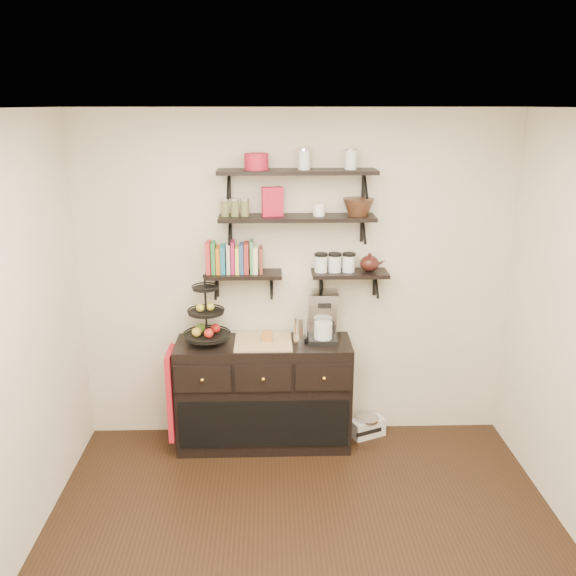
% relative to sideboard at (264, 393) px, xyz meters
% --- Properties ---
extents(floor, '(3.50, 3.50, 0.00)m').
position_rel_sideboard_xyz_m(floor, '(0.27, -1.51, -0.45)').
color(floor, black).
rests_on(floor, ground).
extents(ceiling, '(3.50, 3.50, 0.02)m').
position_rel_sideboard_xyz_m(ceiling, '(0.27, -1.51, 2.25)').
color(ceiling, white).
rests_on(ceiling, back_wall).
extents(back_wall, '(3.50, 0.02, 2.70)m').
position_rel_sideboard_xyz_m(back_wall, '(0.27, 0.24, 0.90)').
color(back_wall, white).
rests_on(back_wall, ground).
extents(shelf_top, '(1.20, 0.27, 0.23)m').
position_rel_sideboard_xyz_m(shelf_top, '(0.27, 0.10, 1.78)').
color(shelf_top, black).
rests_on(shelf_top, back_wall).
extents(shelf_mid, '(1.20, 0.27, 0.23)m').
position_rel_sideboard_xyz_m(shelf_mid, '(0.27, 0.10, 1.43)').
color(shelf_mid, black).
rests_on(shelf_mid, back_wall).
extents(shelf_low_left, '(0.60, 0.25, 0.23)m').
position_rel_sideboard_xyz_m(shelf_low_left, '(-0.15, 0.12, 0.98)').
color(shelf_low_left, black).
rests_on(shelf_low_left, back_wall).
extents(shelf_low_right, '(0.60, 0.25, 0.23)m').
position_rel_sideboard_xyz_m(shelf_low_right, '(0.69, 0.12, 0.98)').
color(shelf_low_right, black).
rests_on(shelf_low_right, back_wall).
extents(cookbooks, '(0.43, 0.15, 0.26)m').
position_rel_sideboard_xyz_m(cookbooks, '(-0.20, 0.12, 1.11)').
color(cookbooks, red).
rests_on(cookbooks, shelf_low_left).
extents(glass_canisters, '(0.32, 0.10, 0.13)m').
position_rel_sideboard_xyz_m(glass_canisters, '(0.57, 0.12, 1.06)').
color(glass_canisters, silver).
rests_on(glass_canisters, shelf_low_right).
extents(sideboard, '(1.40, 0.50, 0.92)m').
position_rel_sideboard_xyz_m(sideboard, '(0.00, 0.00, 0.00)').
color(sideboard, black).
rests_on(sideboard, floor).
extents(fruit_stand, '(0.37, 0.37, 0.54)m').
position_rel_sideboard_xyz_m(fruit_stand, '(-0.44, 0.00, 0.63)').
color(fruit_stand, black).
rests_on(fruit_stand, sideboard).
extents(candle, '(0.08, 0.08, 0.08)m').
position_rel_sideboard_xyz_m(candle, '(0.03, 0.00, 0.50)').
color(candle, '#AD6828').
rests_on(candle, sideboard).
extents(coffee_maker, '(0.23, 0.22, 0.42)m').
position_rel_sideboard_xyz_m(coffee_maker, '(0.47, 0.03, 0.65)').
color(coffee_maker, black).
rests_on(coffee_maker, sideboard).
extents(thermal_carafe, '(0.11, 0.11, 0.22)m').
position_rel_sideboard_xyz_m(thermal_carafe, '(0.30, -0.02, 0.56)').
color(thermal_carafe, silver).
rests_on(thermal_carafe, sideboard).
extents(apron, '(0.04, 0.31, 0.72)m').
position_rel_sideboard_xyz_m(apron, '(-0.73, -0.10, 0.06)').
color(apron, '#AE1225').
rests_on(apron, sideboard).
extents(radio, '(0.31, 0.25, 0.17)m').
position_rel_sideboard_xyz_m(radio, '(0.88, 0.08, -0.37)').
color(radio, silver).
rests_on(radio, floor).
extents(recipe_box, '(0.17, 0.09, 0.22)m').
position_rel_sideboard_xyz_m(recipe_box, '(0.08, 0.10, 1.56)').
color(recipe_box, '#B0142E').
rests_on(recipe_box, shelf_mid).
extents(walnut_bowl, '(0.24, 0.24, 0.13)m').
position_rel_sideboard_xyz_m(walnut_bowl, '(0.74, 0.10, 1.51)').
color(walnut_bowl, black).
rests_on(walnut_bowl, shelf_mid).
extents(ramekins, '(0.09, 0.09, 0.10)m').
position_rel_sideboard_xyz_m(ramekins, '(0.44, 0.10, 1.50)').
color(ramekins, white).
rests_on(ramekins, shelf_mid).
extents(teapot, '(0.22, 0.18, 0.15)m').
position_rel_sideboard_xyz_m(teapot, '(0.84, 0.12, 1.07)').
color(teapot, black).
rests_on(teapot, shelf_low_right).
extents(red_pot, '(0.18, 0.18, 0.12)m').
position_rel_sideboard_xyz_m(red_pot, '(-0.04, 0.10, 1.86)').
color(red_pot, '#B0142E').
rests_on(red_pot, shelf_top).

